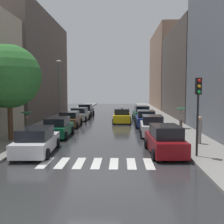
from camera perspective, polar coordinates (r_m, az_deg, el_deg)
ground_plane at (r=35.81m, az=-0.14°, el=-1.41°), size 28.00×72.00×0.04m
sidewalk_left at (r=36.61m, az=-10.36°, el=-1.20°), size 3.00×72.00×0.15m
sidewalk_right at (r=36.16m, az=10.21°, el=-1.28°), size 3.00×72.00×0.15m
crosswalk_stripes at (r=14.65m, az=-3.17°, el=-10.46°), size 5.85×2.20×0.01m
building_left_mid at (r=39.45m, az=-16.42°, el=8.77°), size 6.00×20.39×13.44m
building_right_mid at (r=39.23m, az=16.41°, el=7.65°), size 6.00×17.04×11.87m
building_right_far at (r=57.94m, az=11.69°, el=8.45°), size 6.00×19.53×15.27m
parked_car_left_nearest at (r=17.17m, az=-15.24°, el=-5.82°), size 2.28×4.86×1.58m
parked_car_left_second at (r=22.75m, az=-11.06°, el=-3.17°), size 2.04×4.35×1.57m
parked_car_left_third at (r=28.77m, az=-8.65°, el=-1.49°), size 2.14×4.59×1.55m
parked_car_left_fourth at (r=34.21m, az=-6.66°, el=-0.47°), size 2.26×4.27×1.55m
parked_car_left_fifth at (r=39.41m, az=-5.41°, el=0.32°), size 2.12×4.41×1.68m
parked_car_right_nearest at (r=16.72m, az=10.84°, el=-5.81°), size 2.17×4.59×1.73m
parked_car_right_second at (r=23.15m, az=8.22°, el=-2.89°), size 2.14×4.31×1.68m
parked_car_right_third at (r=28.52m, az=6.92°, el=-1.43°), size 2.21×4.40×1.67m
parked_car_right_fourth at (r=33.94m, az=6.06°, el=-0.33°), size 2.13×4.70×1.81m
taxi_midroad at (r=31.62m, az=2.08°, el=-0.81°), size 2.13×4.58×1.81m
pedestrian_foreground at (r=26.89m, az=14.00°, el=-0.37°), size 0.91×0.91×1.91m
pedestrian_near_tree at (r=22.37m, az=-17.06°, el=-1.25°), size 1.07×1.07×1.92m
pedestrian_far_side at (r=19.70m, az=17.52°, el=-3.38°), size 0.36×0.36×1.85m
street_tree_left at (r=21.28m, az=-20.40°, el=6.83°), size 4.55×4.55×6.86m
traffic_light_right_corner at (r=15.79m, az=17.28°, el=2.50°), size 0.30×0.42×4.30m
lamp_post_left at (r=31.05m, az=-10.82°, el=5.14°), size 0.60×0.28×6.81m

